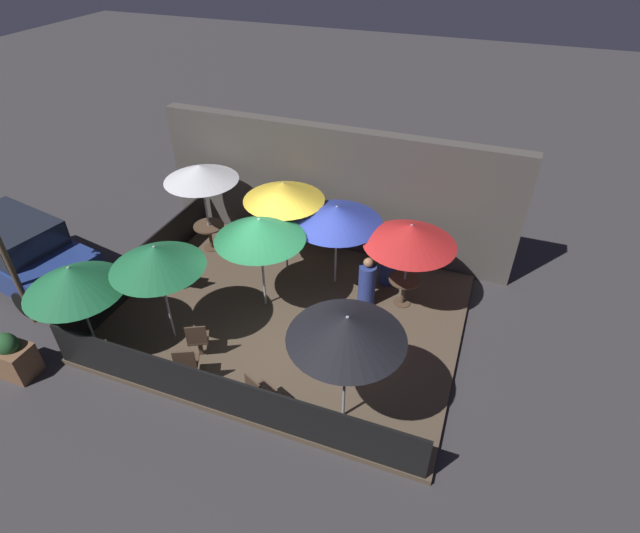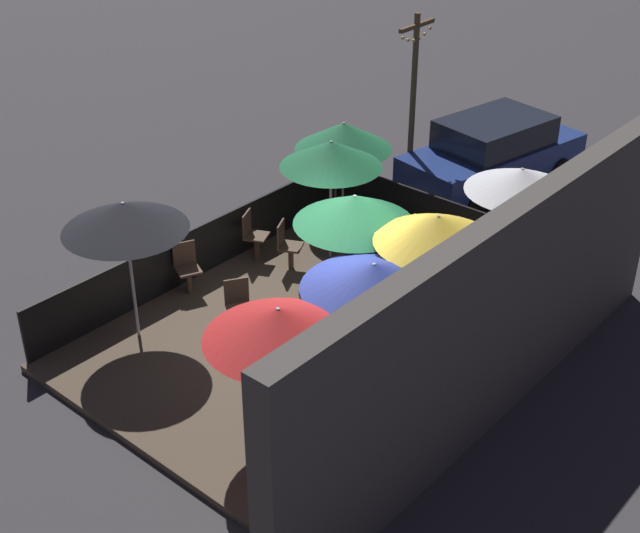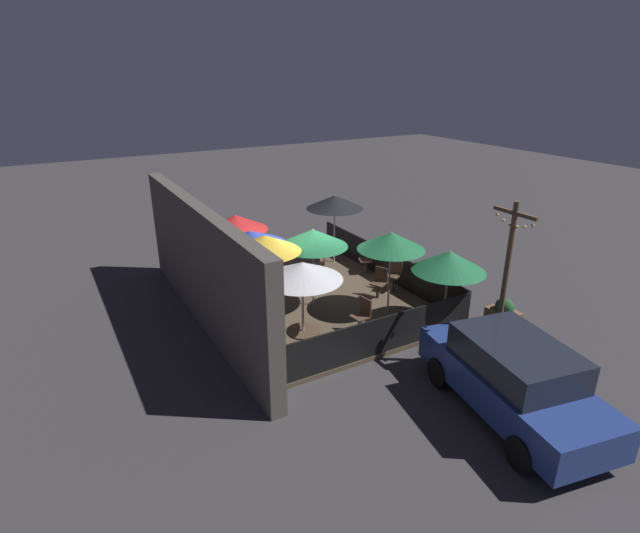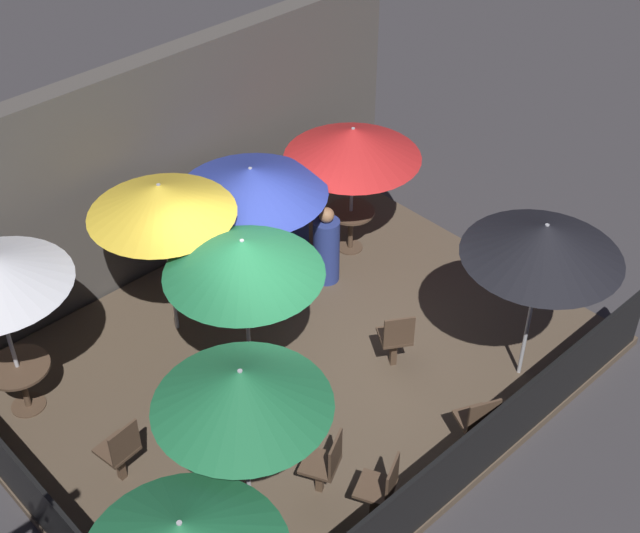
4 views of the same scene
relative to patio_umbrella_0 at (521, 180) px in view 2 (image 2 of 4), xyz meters
The scene contains 25 objects.
ground_plane 4.11m from the patio_umbrella_0, 30.27° to the right, with size 60.00×60.00×0.00m, color #383538.
patio_deck 4.08m from the patio_umbrella_0, 30.27° to the right, with size 7.53×5.78×0.12m.
building_wall 3.32m from the patio_umbrella_0, 25.44° to the left, with size 9.13×0.36×3.33m.
fence_front 5.69m from the patio_umbrella_0, 57.16° to the right, with size 7.33×0.05×0.95m.
fence_side_left 2.55m from the patio_umbrella_0, 114.31° to the right, with size 0.05×5.58×0.95m.
patio_umbrella_0 is the anchor object (origin of this frame).
patio_umbrella_1 5.30m from the patio_umbrella_0, ahead, with size 1.99×1.99×2.11m.
patio_umbrella_2 2.24m from the patio_umbrella_0, ahead, with size 1.89×1.89×2.37m.
patio_umbrella_3 3.35m from the patio_umbrella_0, 73.14° to the right, with size 1.83×1.83×2.30m.
patio_umbrella_4 2.82m from the patio_umbrella_0, 33.96° to the right, with size 1.93×1.93×2.26m.
patio_umbrella_5 6.31m from the patio_umbrella_0, 37.91° to the right, with size 1.93×1.93×2.38m.
patio_umbrella_6 4.07m from the patio_umbrella_0, 95.35° to the right, with size 1.90×1.90×2.04m.
patio_umbrella_7 3.58m from the patio_umbrella_0, ahead, with size 2.08×2.08×2.09m.
dining_table_0 1.64m from the patio_umbrella_0, 90.00° to the right, with size 0.79×0.79×0.70m.
dining_table_1 5.54m from the patio_umbrella_0, ahead, with size 0.71×0.71×0.70m.
patio_chair_0 4.99m from the patio_umbrella_0, 34.86° to the right, with size 0.55×0.55×0.95m.
patio_chair_1 2.47m from the patio_umbrella_0, 82.30° to the right, with size 0.45×0.45×0.96m.
patio_chair_2 4.30m from the patio_umbrella_0, 62.67° to the right, with size 0.54×0.54×0.91m.
patio_chair_3 5.80m from the patio_umbrella_0, 50.50° to the right, with size 0.53×0.53×0.91m.
patio_chair_4 4.93m from the patio_umbrella_0, 64.49° to the right, with size 0.53×0.53×0.96m.
patron_0 4.82m from the patio_umbrella_0, ahead, with size 0.50×0.50×1.26m.
patron_1 5.02m from the patio_umbrella_0, ahead, with size 0.42×0.42×1.23m.
planter_box 5.59m from the patio_umbrella_0, 105.64° to the right, with size 0.79×0.55×1.02m.
light_post 4.46m from the patio_umbrella_0, 121.38° to the right, with size 1.10×0.12×3.90m.
parked_car_0 4.81m from the patio_umbrella_0, 144.71° to the right, with size 4.46×2.45×1.62m.
Camera 2 is at (9.11, 7.85, 8.34)m, focal length 50.00 mm.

